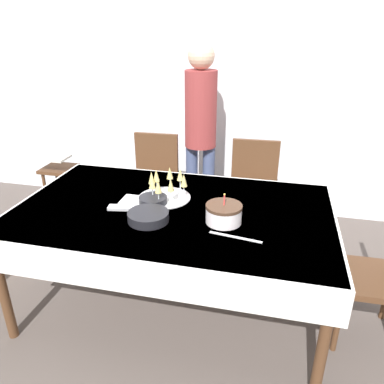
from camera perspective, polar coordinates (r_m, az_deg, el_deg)
The scene contains 14 objects.
ground_plane at distance 2.83m, azimuth -2.59°, elevation -16.50°, with size 12.00×12.00×0.00m, color #564C47.
wall_back at distance 3.83m, azimuth 4.16°, elevation 16.77°, with size 8.00×0.05×2.70m.
dining_table at distance 2.44m, azimuth -2.89°, elevation -4.51°, with size 2.02×1.23×0.77m.
dining_chair_far_left at distance 3.43m, azimuth -5.78°, elevation 1.44°, with size 0.43×0.43×0.95m.
dining_chair_far_right at distance 3.27m, azimuth 9.22°, elevation 0.04°, with size 0.43×0.43×0.95m.
birthday_cake at distance 2.21m, azimuth 4.86°, elevation -3.30°, with size 0.22×0.22×0.19m.
champagne_tray at distance 2.50m, azimuth -4.13°, elevation 0.87°, with size 0.35×0.35×0.18m.
plate_stack_main at distance 2.24m, azimuth -6.68°, elevation -3.72°, with size 0.25×0.25×0.06m.
plate_stack_dessert at distance 2.45m, azimuth -5.97°, elevation -1.27°, with size 0.18×0.18×0.05m.
cake_knife at distance 2.09m, azimuth 6.62°, elevation -6.85°, with size 0.30×0.06×0.00m.
fork_pile at distance 2.42m, azimuth -10.69°, elevation -2.36°, with size 0.18×0.09×0.02m.
napkin_pile at distance 2.51m, azimuth -9.00°, elevation -1.28°, with size 0.15×0.15×0.01m.
person_standing at distance 3.37m, azimuth 1.33°, elevation 10.47°, with size 0.28×0.28×1.72m.
high_chair at distance 3.90m, azimuth -19.66°, elevation 2.33°, with size 0.33×0.35×0.71m.
Camera 1 is at (0.61, -2.05, 1.84)m, focal length 35.00 mm.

